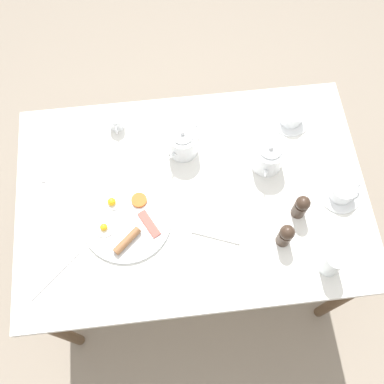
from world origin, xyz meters
The scene contains 14 objects.
ground_plane centered at (0.00, 0.00, 0.00)m, with size 8.00×8.00×0.00m, color gray.
table centered at (0.00, 0.00, 0.67)m, with size 0.83×1.23×0.74m.
breakfast_plate centered at (0.07, -0.24, 0.75)m, with size 0.31×0.31×0.04m.
teapot_near centered at (-0.09, 0.28, 0.80)m, with size 0.20×0.11×0.13m.
teapot_far centered at (-0.18, -0.01, 0.80)m, with size 0.17×0.14×0.13m.
teacup_with_saucer_left centered at (-0.26, 0.40, 0.77)m, with size 0.15×0.15×0.06m.
teacup_with_saucer_right centered at (0.06, 0.52, 0.77)m, with size 0.15×0.15×0.06m.
water_glass_tall centered at (0.31, 0.42, 0.80)m, with size 0.07×0.07×0.11m.
creamer_jug centered at (-0.31, -0.25, 0.77)m, with size 0.08×0.05×0.06m.
pepper_grinder centered at (0.20, 0.28, 0.80)m, with size 0.05×0.05×0.11m.
salt_grinder centered at (0.11, 0.36, 0.80)m, with size 0.05×0.05×0.11m.
napkin_folded centered at (0.11, 0.08, 0.74)m, with size 0.18×0.20×0.01m.
fork_by_plate centered at (-0.19, -0.51, 0.74)m, with size 0.16×0.04×0.00m.
knife_by_plate centered at (0.24, -0.48, 0.74)m, with size 0.15×0.16×0.00m.
Camera 1 is at (0.62, -0.07, 2.20)m, focal length 42.00 mm.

